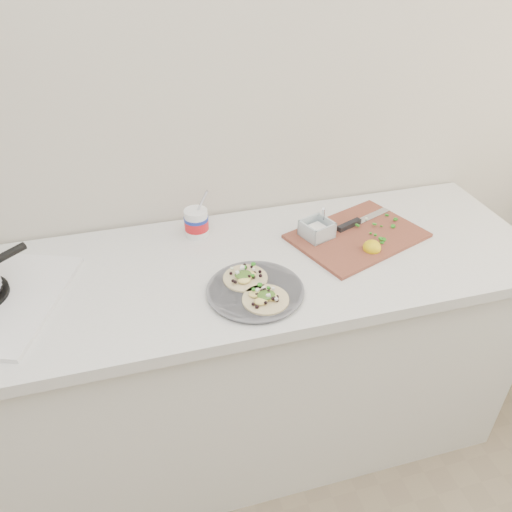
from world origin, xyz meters
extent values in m
cube|color=beige|center=(0.00, 1.73, 1.30)|extent=(3.50, 0.05, 2.60)
cube|color=silver|center=(0.00, 1.43, 0.43)|extent=(2.40, 0.62, 0.86)
cube|color=silver|center=(0.00, 1.41, 0.88)|extent=(2.44, 0.66, 0.04)
cylinder|color=#595A60|center=(0.24, 1.26, 0.91)|extent=(0.27, 0.27, 0.01)
cylinder|color=#595A60|center=(0.24, 1.26, 0.91)|extent=(0.29, 0.29, 0.00)
cylinder|color=white|center=(0.13, 1.62, 0.95)|extent=(0.08, 0.08, 0.10)
cylinder|color=red|center=(0.13, 1.62, 0.95)|extent=(0.08, 0.08, 0.04)
cylinder|color=#192D99|center=(0.13, 1.62, 0.97)|extent=(0.08, 0.08, 0.01)
cube|color=brown|center=(0.66, 1.46, 0.91)|extent=(0.51, 0.43, 0.01)
cube|color=white|center=(0.52, 1.49, 0.93)|extent=(0.06, 0.06, 0.03)
ellipsoid|color=yellow|center=(0.66, 1.36, 0.93)|extent=(0.06, 0.06, 0.05)
cube|color=silver|center=(0.76, 1.56, 0.91)|extent=(0.16, 0.09, 0.00)
cube|color=black|center=(0.65, 1.51, 0.92)|extent=(0.10, 0.06, 0.02)
camera|label=1|loc=(-0.06, 0.16, 1.83)|focal=35.00mm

